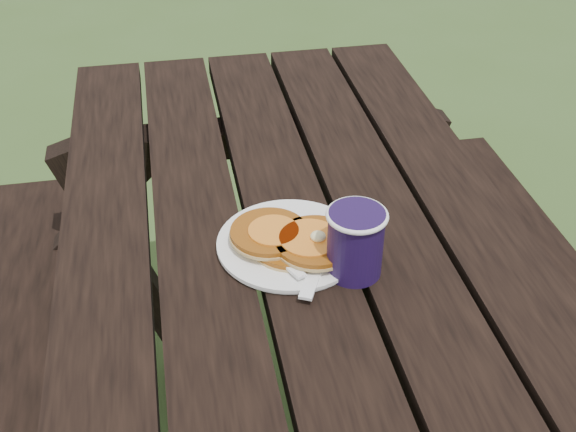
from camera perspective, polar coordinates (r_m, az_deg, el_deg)
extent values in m
cube|color=black|center=(1.04, 2.51, -8.24)|extent=(0.75, 1.80, 0.04)
cylinder|color=white|center=(1.13, 0.16, -2.25)|extent=(0.28, 0.28, 0.01)
cylinder|color=#8F4B10|center=(1.12, 0.27, -2.22)|extent=(0.12, 0.12, 0.01)
cylinder|color=#8F4B10|center=(1.12, -1.52, -1.33)|extent=(0.12, 0.12, 0.01)
cylinder|color=#8F4B10|center=(1.10, 2.19, -2.08)|extent=(0.13, 0.13, 0.01)
cylinder|color=orange|center=(1.10, 1.71, -1.69)|extent=(0.09, 0.09, 0.00)
ellipsoid|color=#F4E59E|center=(1.09, 2.39, -1.62)|extent=(0.02, 0.02, 0.01)
cube|color=white|center=(1.09, 2.48, -3.47)|extent=(0.10, 0.17, 0.00)
cylinder|color=#1C0D38|center=(1.06, 5.33, -2.12)|extent=(0.08, 0.08, 0.11)
torus|color=white|center=(1.03, 5.49, 0.07)|extent=(0.09, 0.09, 0.01)
cylinder|color=black|center=(1.03, 5.48, -0.02)|extent=(0.07, 0.07, 0.01)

